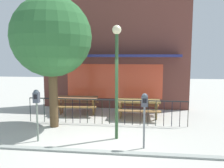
% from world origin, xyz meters
% --- Properties ---
extents(ground, '(40.00, 40.00, 0.00)m').
position_xyz_m(ground, '(0.00, 0.00, 0.00)').
color(ground, '#B3B2A8').
extents(pub_storefront, '(7.27, 1.42, 5.62)m').
position_xyz_m(pub_storefront, '(0.00, 4.84, 2.79)').
color(pub_storefront, '#46240F').
rests_on(pub_storefront, ground).
extents(patio_fence_front, '(6.13, 0.04, 0.97)m').
position_xyz_m(patio_fence_front, '(0.00, 1.88, 0.66)').
color(patio_fence_front, black).
rests_on(patio_fence_front, ground).
extents(picnic_table_left, '(1.91, 1.51, 0.79)m').
position_xyz_m(picnic_table_left, '(-1.49, 3.24, 0.61)').
color(picnic_table_left, brown).
rests_on(picnic_table_left, ground).
extents(picnic_table_right, '(1.80, 1.36, 0.79)m').
position_xyz_m(picnic_table_right, '(1.22, 2.87, 0.61)').
color(picnic_table_right, olive).
rests_on(picnic_table_right, ground).
extents(parking_meter_near, '(0.18, 0.17, 1.59)m').
position_xyz_m(parking_meter_near, '(1.42, -0.32, 1.22)').
color(parking_meter_near, slate).
rests_on(parking_meter_near, ground).
extents(parking_meter_far, '(0.18, 0.17, 1.61)m').
position_xyz_m(parking_meter_far, '(-1.81, -0.16, 1.24)').
color(parking_meter_far, slate).
rests_on(parking_meter_far, ground).
extents(street_tree, '(2.85, 2.85, 4.71)m').
position_xyz_m(street_tree, '(-1.85, 1.32, 3.26)').
color(street_tree, brown).
rests_on(street_tree, ground).
extents(street_lamp, '(0.28, 0.28, 3.53)m').
position_xyz_m(street_lamp, '(0.57, 0.36, 2.34)').
color(street_lamp, '#2C4F2C').
rests_on(street_lamp, ground).
extents(curb_edge, '(10.18, 0.20, 0.11)m').
position_xyz_m(curb_edge, '(0.00, -0.79, 0.00)').
color(curb_edge, gray).
rests_on(curb_edge, ground).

